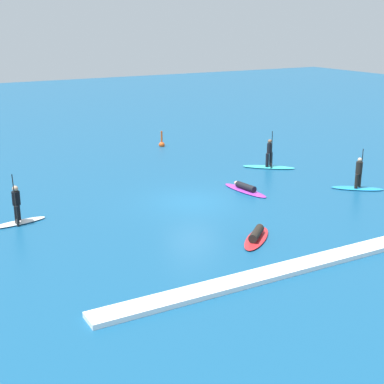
% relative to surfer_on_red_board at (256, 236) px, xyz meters
% --- Properties ---
extents(ground_plane, '(120.00, 120.00, 0.00)m').
position_rel_surfer_on_red_board_xyz_m(ground_plane, '(0.17, 5.69, -0.16)').
color(ground_plane, navy).
rests_on(ground_plane, ground).
extents(surfer_on_red_board, '(2.58, 2.42, 0.47)m').
position_rel_surfer_on_red_board_xyz_m(surfer_on_red_board, '(0.00, 0.00, 0.00)').
color(surfer_on_red_board, red).
rests_on(surfer_on_red_board, ground_plane).
extents(surfer_on_teal_board, '(2.89, 2.58, 2.35)m').
position_rel_surfer_on_red_board_xyz_m(surfer_on_teal_board, '(7.48, 9.19, 0.21)').
color(surfer_on_teal_board, '#33C6CC').
rests_on(surfer_on_teal_board, ground_plane).
extents(surfer_on_blue_board, '(2.56, 2.29, 2.16)m').
position_rel_surfer_on_red_board_xyz_m(surfer_on_blue_board, '(8.89, 3.27, 0.27)').
color(surfer_on_blue_board, '#1E8CD1').
rests_on(surfer_on_blue_board, ground_plane).
extents(surfer_on_purple_board, '(1.11, 3.22, 0.42)m').
position_rel_surfer_on_red_board_xyz_m(surfer_on_purple_board, '(3.48, 5.88, -0.02)').
color(surfer_on_purple_board, purple).
rests_on(surfer_on_purple_board, ground_plane).
extents(surfer_on_white_board, '(2.56, 0.93, 2.33)m').
position_rel_surfer_on_red_board_xyz_m(surfer_on_white_board, '(-8.07, 6.69, 0.35)').
color(surfer_on_white_board, white).
rests_on(surfer_on_white_board, ground_plane).
extents(marker_buoy, '(0.42, 0.42, 1.20)m').
position_rel_surfer_on_red_board_xyz_m(marker_buoy, '(4.54, 17.82, 0.03)').
color(marker_buoy, '#E55119').
rests_on(marker_buoy, ground_plane).
extents(wave_crest, '(16.96, 0.90, 0.18)m').
position_rel_surfer_on_red_board_xyz_m(wave_crest, '(0.17, -3.06, -0.07)').
color(wave_crest, white).
rests_on(wave_crest, ground_plane).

